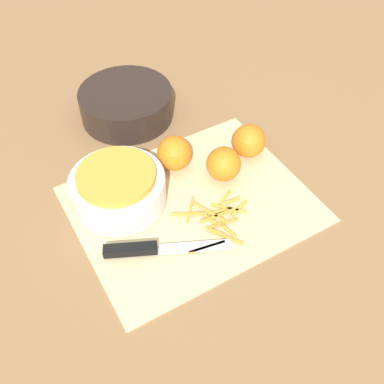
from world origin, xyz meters
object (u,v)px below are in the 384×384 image
at_px(orange_right, 175,153).
at_px(bowl_speckled, 118,187).
at_px(orange_back, 249,141).
at_px(orange_left, 224,164).
at_px(bowl_dark, 126,104).
at_px(knife, 145,249).

bearing_deg(orange_right, bowl_speckled, -167.81).
bearing_deg(orange_back, orange_left, -159.36).
distance_m(bowl_speckled, orange_back, 0.29).
relative_size(bowl_dark, knife, 0.99).
xyz_separation_m(orange_left, orange_right, (-0.07, 0.08, 0.00)).
bearing_deg(bowl_dark, orange_right, -86.49).
height_order(orange_left, orange_back, same).
height_order(bowl_speckled, orange_left, bowl_speckled).
bearing_deg(orange_left, orange_back, 20.64).
xyz_separation_m(knife, orange_left, (0.22, 0.08, 0.03)).
distance_m(knife, orange_left, 0.23).
distance_m(knife, orange_back, 0.32).
distance_m(orange_right, orange_back, 0.16).
bearing_deg(bowl_dark, bowl_speckled, -117.85).
bearing_deg(knife, orange_back, 46.34).
relative_size(knife, orange_back, 3.03).
bearing_deg(bowl_speckled, orange_right, 12.19).
xyz_separation_m(orange_right, orange_back, (0.15, -0.04, -0.00)).
distance_m(bowl_speckled, knife, 0.13).
xyz_separation_m(bowl_dark, orange_left, (0.08, -0.28, 0.01)).
relative_size(orange_left, orange_back, 1.00).
height_order(knife, orange_back, orange_back).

